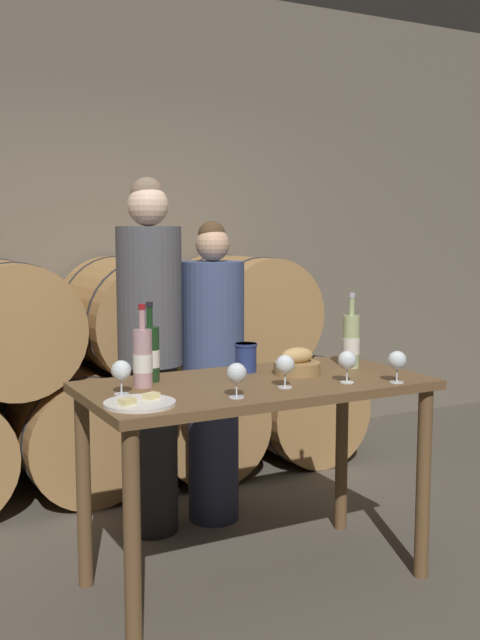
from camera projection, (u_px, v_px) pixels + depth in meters
ground_plane at (255, 581)px, 3.33m from camera, size 10.00×10.00×0.00m
stone_wall_back at (101, 223)px, 5.03m from camera, size 10.00×0.12×3.20m
barrel_stack at (132, 377)px, 4.64m from camera, size 3.02×0.90×1.39m
tasting_table at (256, 411)px, 3.24m from camera, size 1.48×0.74×0.91m
person_left at (150, 353)px, 3.77m from camera, size 0.33×0.33×1.81m
person_right at (213, 371)px, 3.95m from camera, size 0.33×0.33×1.60m
wine_bottle_red at (150, 354)px, 3.21m from camera, size 0.08×0.08×0.34m
wine_bottle_white at (351, 341)px, 3.52m from camera, size 0.08×0.08×0.36m
wine_bottle_rose at (143, 358)px, 3.09m from camera, size 0.08×0.08×0.35m
blue_crock at (246, 356)px, 3.43m from camera, size 0.11×0.11×0.13m
bread_basket at (297, 364)px, 3.38m from camera, size 0.21×0.21×0.12m
cheese_plate at (140, 403)px, 2.78m from camera, size 0.27×0.27×0.04m
wine_glass_far_left at (121, 371)px, 2.95m from camera, size 0.08×0.08×0.14m
wine_glass_left at (237, 374)px, 2.89m from camera, size 0.08×0.08×0.14m
wine_glass_center at (285, 365)px, 3.08m from camera, size 0.08×0.08×0.14m
wine_glass_right at (347, 361)px, 3.18m from camera, size 0.08×0.08×0.14m
wine_glass_far_right at (397, 361)px, 3.18m from camera, size 0.08×0.08×0.14m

